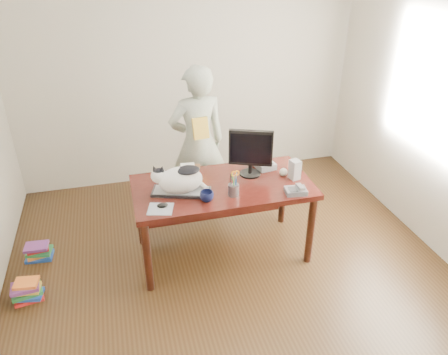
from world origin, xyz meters
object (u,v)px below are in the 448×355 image
mouse (162,205)px  baseball (283,172)px  pen_cup (234,189)px  speaker (295,170)px  phone (296,190)px  desk (220,194)px  book_pile_a (27,291)px  calculator (264,164)px  person (198,143)px  monitor (251,151)px  book_pile_b (38,252)px  cat (179,179)px  coffee_mug (207,196)px  keyboard (181,192)px  book_stack (189,169)px

mouse → baseball: 1.19m
pen_cup → speaker: 0.63m
phone → desk: bearing=153.5°
pen_cup → book_pile_a: size_ratio=0.87×
calculator → person: person is taller
baseball → mouse: bearing=-167.5°
monitor → mouse: monitor is taller
phone → calculator: phone is taller
person → speaker: bearing=124.5°
calculator → book_pile_b: size_ratio=0.94×
baseball → calculator: 0.24m
cat → mouse: 0.28m
pen_cup → mouse: pen_cup is taller
coffee_mug → baseball: coffee_mug is taller
cat → monitor: size_ratio=1.09×
desk → coffee_mug: 0.42m
keyboard → cat: 0.13m
keyboard → baseball: (0.97, 0.07, 0.02)m
book_pile_a → pen_cup: bearing=0.1°
cat → pen_cup: cat is taller
speaker → baseball: bearing=123.8°
monitor → speaker: monitor is taller
monitor → baseball: bearing=5.8°
desk → calculator: calculator is taller
keyboard → desk: bearing=36.8°
pen_cup → keyboard: bearing=161.1°
monitor → coffee_mug: monitor is taller
pen_cup → phone: size_ratio=1.21×
coffee_mug → book_pile_b: 1.78m
keyboard → book_pile_a: keyboard is taller
calculator → book_stack: bearing=164.2°
coffee_mug → baseball: size_ratio=1.52×
calculator → pen_cup: bearing=-144.8°
keyboard → phone: phone is taller
keyboard → calculator: bearing=36.3°
mouse → book_stack: bearing=74.4°
keyboard → speaker: speaker is taller
keyboard → book_stack: 0.38m
pen_cup → calculator: size_ratio=0.97×
desk → pen_cup: (0.05, -0.28, 0.21)m
mouse → speaker: bearing=23.9°
book_stack → calculator: book_stack is taller
keyboard → calculator: size_ratio=2.20×
coffee_mug → book_stack: 0.54m
desk → mouse: (-0.57, -0.32, 0.17)m
cat → book_stack: bearing=84.6°
monitor → pen_cup: monitor is taller
mouse → phone: phone is taller
cat → coffee_mug: size_ratio=4.26×
pen_cup → speaker: (0.62, 0.14, 0.03)m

